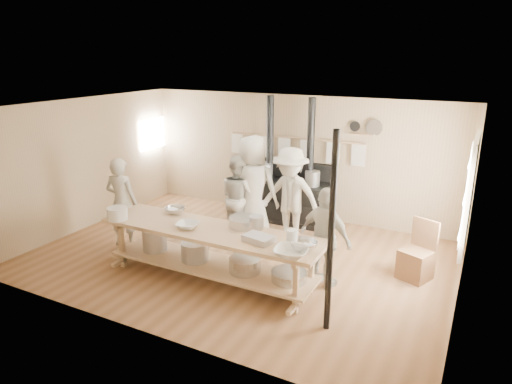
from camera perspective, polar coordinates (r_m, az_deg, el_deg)
ground at (r=8.07m, az=-2.08°, el=-8.15°), size 7.00×7.00×0.00m
room_shell at (r=7.52m, az=-2.21°, el=3.12°), size 7.00×7.00×7.00m
window_right at (r=7.22m, az=25.17°, el=-0.14°), size 0.09×1.50×1.65m
left_opening at (r=11.08m, az=-12.83°, el=7.11°), size 0.00×0.90×0.90m
stove at (r=9.65m, az=4.00°, el=-0.55°), size 1.90×0.75×2.60m
towel_rail at (r=9.65m, az=4.83°, el=5.82°), size 3.00×0.04×0.47m
back_wall_shelf at (r=9.15m, az=13.55°, el=7.60°), size 0.63×0.14×0.32m
prep_table at (r=7.16m, az=-5.73°, el=-7.06°), size 3.60×0.90×0.85m
support_post at (r=5.65m, az=9.36°, el=-5.35°), size 0.08×0.08×2.60m
cook_far_left at (r=8.62m, az=-16.44°, el=-1.24°), size 0.67×0.50×1.66m
cook_left at (r=8.57m, az=-2.17°, el=-0.72°), size 0.98×0.89×1.64m
cook_center at (r=8.51m, az=-0.46°, el=0.44°), size 1.04×0.74×2.00m
cook_right at (r=6.91m, az=8.67°, el=-5.72°), size 0.99×0.67×1.56m
cook_by_window at (r=8.29m, az=4.29°, el=-0.66°), size 1.19×0.69×1.84m
chair at (r=7.69m, az=19.40°, el=-8.21°), size 0.58×0.58×0.95m
bowl_white_a at (r=7.09m, az=-8.56°, el=-4.15°), size 0.40×0.40×0.08m
bowl_steel_a at (r=7.76m, az=-10.11°, el=-2.26°), size 0.45×0.45×0.11m
bowl_white_b at (r=6.09m, az=4.41°, el=-7.51°), size 0.51×0.51×0.11m
bowl_steel_b at (r=6.30m, az=5.99°, el=-6.65°), size 0.47×0.47×0.12m
roasting_pan at (r=6.52m, az=0.32°, el=-5.85°), size 0.47×0.35×0.09m
mixing_bowl_large at (r=7.06m, az=-1.51°, el=-3.76°), size 0.54×0.54×0.15m
bucket_galv at (r=6.96m, az=0.05°, el=-3.83°), size 0.26×0.26×0.20m
deep_bowl_enamel at (r=7.67m, az=-16.92°, el=-2.59°), size 0.40×0.40×0.20m
pitcher at (r=6.37m, az=4.50°, el=-5.75°), size 0.19×0.19×0.24m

